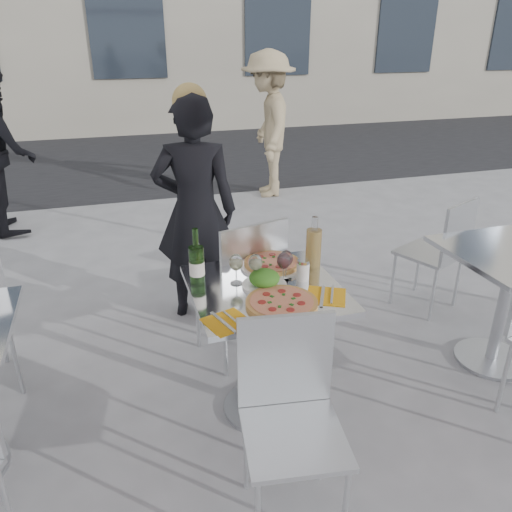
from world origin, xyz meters
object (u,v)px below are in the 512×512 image
object	(u,v)px
chair_far	(245,280)
wineglass_red_b	(284,262)
chair_near	(290,405)
side_chair_rfar	(442,247)
wine_bottle	(197,264)
carafe	(313,248)
wineglass_red_a	(286,260)
pizza_far	(272,264)
main_table	(265,324)
pedestrian_a	(0,152)
wineglass_white_b	(255,263)
napkin_right	(326,296)
woman_diner	(195,211)
salad_plate	(264,280)
sugar_shaker	(303,270)
wineglass_white_a	(236,263)
napkin_left	(228,322)
pedestrian_b	(268,125)
side_table_right	(508,284)
pizza_near	(282,303)

from	to	relation	value
chair_far	wineglass_red_b	distance (m)	0.54
chair_near	side_chair_rfar	size ratio (longest dim) A/B	1.02
wine_bottle	carafe	bearing A→B (deg)	0.05
wine_bottle	wineglass_red_a	world-z (taller)	wine_bottle
chair_near	pizza_far	xyz separation A→B (m)	(0.19, 0.79, 0.25)
main_table	pedestrian_a	xyz separation A→B (m)	(-1.68, 3.44, 0.27)
wineglass_white_b	napkin_right	world-z (taller)	wineglass_white_b
woman_diner	salad_plate	size ratio (longest dim) A/B	7.10
wineglass_white_b	sugar_shaker	bearing A→B (deg)	-6.82
wineglass_white_a	napkin_left	bearing A→B (deg)	-110.75
chair_far	wineglass_white_b	world-z (taller)	chair_far
main_table	chair_far	world-z (taller)	chair_far
pedestrian_b	sugar_shaker	bearing A→B (deg)	-4.03
pedestrian_a	wineglass_red_a	bearing A→B (deg)	-170.00
side_table_right	napkin_right	bearing A→B (deg)	-171.92
side_table_right	pedestrian_a	size ratio (longest dim) A/B	0.46
wineglass_white_b	pedestrian_b	bearing A→B (deg)	70.94
salad_plate	pedestrian_b	bearing A→B (deg)	71.58
sugar_shaker	wineglass_white_a	distance (m)	0.34
pedestrian_a	salad_plate	size ratio (longest dim) A/B	7.35
side_chair_rfar	pedestrian_b	bearing A→B (deg)	-109.05
sugar_shaker	napkin_left	xyz separation A→B (m)	(-0.46, -0.29, -0.05)
carafe	sugar_shaker	bearing A→B (deg)	-133.86
chair_near	woman_diner	xyz separation A→B (m)	(-0.05, 1.72, 0.26)
side_table_right	sugar_shaker	xyz separation A→B (m)	(-1.30, 0.02, 0.26)
salad_plate	napkin_left	bearing A→B (deg)	-132.71
wine_bottle	pizza_near	bearing A→B (deg)	-43.35
pizza_far	pizza_near	bearing A→B (deg)	-102.50
woman_diner	napkin_left	world-z (taller)	woman_diner
chair_far	carafe	xyz separation A→B (m)	(0.28, -0.34, 0.31)
chair_far	pizza_near	bearing A→B (deg)	74.26
chair_near	napkin_right	xyz separation A→B (m)	(0.33, 0.40, 0.24)
pizza_far	sugar_shaker	xyz separation A→B (m)	(0.10, -0.19, 0.04)
woman_diner	chair_far	bearing A→B (deg)	117.12
wineglass_white_b	napkin_left	distance (m)	0.40
chair_far	salad_plate	xyz separation A→B (m)	(-0.03, -0.46, 0.23)
chair_near	carafe	bearing A→B (deg)	69.68
chair_far	wineglass_white_b	xyz separation A→B (m)	(-0.06, -0.42, 0.30)
chair_near	woman_diner	size ratio (longest dim) A/B	0.56
wineglass_white_b	side_chair_rfar	bearing A→B (deg)	21.53
side_table_right	wineglass_white_a	world-z (taller)	wineglass_white_a
side_table_right	salad_plate	distance (m)	1.52
pedestrian_b	wine_bottle	world-z (taller)	pedestrian_b
pizza_near	napkin_left	distance (m)	0.28
main_table	carafe	distance (m)	0.46
main_table	napkin_left	size ratio (longest dim) A/B	3.31
side_chair_rfar	pedestrian_b	distance (m)	3.19
chair_far	wineglass_red_b	world-z (taller)	chair_far
main_table	pizza_far	world-z (taller)	pizza_far
chair_near	pedestrian_b	xyz separation A→B (m)	(1.35, 4.41, 0.35)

